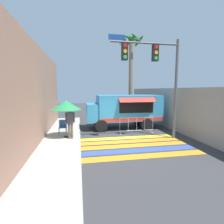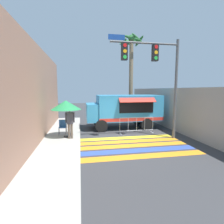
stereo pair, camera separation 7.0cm
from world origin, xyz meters
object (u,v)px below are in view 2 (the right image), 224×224
patio_umbrella (66,105)px  vendor_person (70,121)px  folding_chair (63,126)px  palm_tree (131,64)px  traffic_signal_pole (155,67)px  barricade_front (137,125)px  food_truck (123,109)px

patio_umbrella → vendor_person: patio_umbrella is taller
folding_chair → palm_tree: palm_tree is taller
traffic_signal_pole → barricade_front: bearing=108.8°
traffic_signal_pole → folding_chair: traffic_signal_pole is taller
traffic_signal_pole → vendor_person: traffic_signal_pole is taller
folding_chair → vendor_person: size_ratio=0.51×
food_truck → folding_chair: food_truck is taller
folding_chair → barricade_front: bearing=-13.2°
barricade_front → patio_umbrella: bearing=-171.5°
vendor_person → food_truck: bearing=28.4°
food_truck → barricade_front: 2.12m
palm_tree → food_truck: bearing=-117.1°
barricade_front → palm_tree: bearing=78.2°
food_truck → folding_chair: (-4.31, -1.84, -0.80)m
traffic_signal_pole → patio_umbrella: bearing=170.3°
traffic_signal_pole → folding_chair: bearing=164.0°
traffic_signal_pole → vendor_person: (-4.82, 0.51, -3.03)m
vendor_person → barricade_front: (4.30, 1.03, -0.63)m
patio_umbrella → folding_chair: 1.52m
food_truck → palm_tree: (1.50, 2.93, 3.76)m
vendor_person → palm_tree: palm_tree is taller
patio_umbrella → vendor_person: size_ratio=1.21×
food_truck → patio_umbrella: (-4.02, -2.51, 0.53)m
food_truck → folding_chair: 4.75m
folding_chair → traffic_signal_pole: bearing=-29.4°
barricade_front → traffic_signal_pole: bearing=-71.2°
patio_umbrella → barricade_front: 4.81m
traffic_signal_pole → folding_chair: size_ratio=6.34×
patio_umbrella → palm_tree: size_ratio=0.28×
folding_chair → palm_tree: size_ratio=0.12×
vendor_person → traffic_signal_pole: bearing=-14.7°
traffic_signal_pole → palm_tree: palm_tree is taller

